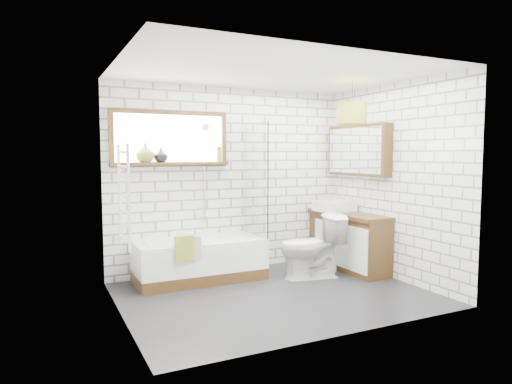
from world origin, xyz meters
name	(u,v)px	position (x,y,z in m)	size (l,w,h in m)	color
floor	(275,295)	(0.00, 0.00, -0.01)	(3.40, 2.60, 0.01)	black
ceiling	(276,72)	(0.00, 0.00, 2.50)	(3.40, 2.60, 0.01)	white
wall_back	(231,180)	(0.00, 1.30, 1.25)	(3.40, 0.01, 2.50)	white
wall_front	(347,195)	(0.00, -1.30, 1.25)	(3.40, 0.01, 2.50)	white
wall_left	(119,191)	(-1.70, 0.00, 1.25)	(0.01, 2.60, 2.50)	white
wall_right	(393,182)	(1.70, 0.00, 1.25)	(0.01, 2.60, 2.50)	white
window	(170,138)	(-0.85, 1.26, 1.80)	(1.52, 0.16, 0.68)	#36210F
towel_radiator	(124,196)	(-1.66, 0.00, 1.20)	(0.06, 0.52, 1.00)	white
mirror_cabinet	(358,151)	(1.62, 0.60, 1.65)	(0.16, 1.20, 0.70)	#36210F
shower_riser	(204,173)	(-0.40, 1.26, 1.35)	(0.02, 0.02, 1.30)	silver
bathtub	(200,260)	(-0.58, 0.94, 0.26)	(1.61, 0.71, 0.52)	white
shower_screen	(256,179)	(0.21, 0.94, 1.27)	(0.02, 0.72, 1.50)	white
towel_green	(184,249)	(-0.89, 0.59, 0.50)	(0.23, 0.06, 0.31)	olive
towel_beige	(192,248)	(-0.79, 0.59, 0.50)	(0.20, 0.05, 0.26)	tan
vanity	(348,241)	(1.48, 0.60, 0.39)	(0.44, 1.37, 0.79)	#36210F
basin	(334,206)	(1.42, 0.85, 0.86)	(0.49, 0.43, 0.14)	white
tap	(344,201)	(1.58, 0.85, 0.92)	(0.03, 0.03, 0.17)	silver
toilet	(311,246)	(0.75, 0.42, 0.41)	(0.81, 0.46, 0.82)	white
vase_olive	(145,154)	(-1.18, 1.23, 1.60)	(0.23, 0.23, 0.24)	olive
vase_dark	(161,156)	(-0.98, 1.23, 1.57)	(0.18, 0.18, 0.18)	black
bottle	(219,156)	(-0.20, 1.23, 1.58)	(0.06, 0.06, 0.20)	olive
pendant	(352,113)	(1.10, 0.07, 2.10)	(0.36, 0.36, 0.26)	olive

